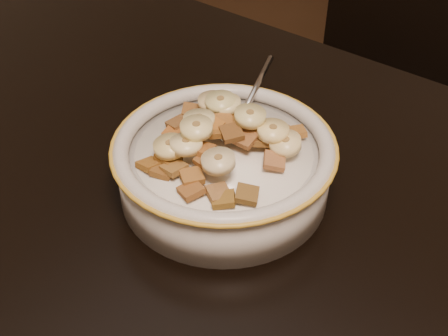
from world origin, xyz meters
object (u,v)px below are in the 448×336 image
Objects in this scene: table at (63,203)px; chair at (367,111)px; cereal_bowl at (224,171)px; spoon at (236,129)px.

chair reaches higher than table.
spoon is at bearing 107.61° from cereal_bowl.
table is 27.35× the size of spoon.
chair is at bearing 100.02° from cereal_bowl.
table is 1.56× the size of chair.
cereal_bowl is (0.14, 0.11, 0.05)m from table.
table is 0.81m from chair.
cereal_bowl is 4.17× the size of spoon.
spoon is (0.10, -0.62, 0.36)m from chair.
cereal_bowl reaches higher than table.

